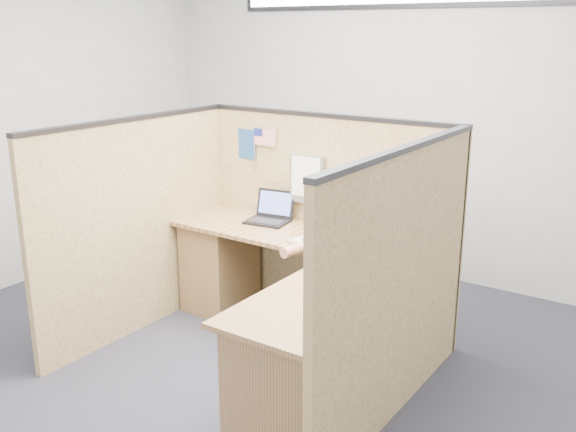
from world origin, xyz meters
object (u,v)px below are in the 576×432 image
Objects in this scene: l_desk at (292,304)px; mouse at (311,242)px; keyboard at (320,247)px; laptop at (272,214)px.

l_desk is 19.08× the size of mouse.
keyboard reaches higher than l_desk.
laptop is at bearing 150.04° from mouse.
laptop is 0.62m from mouse.
keyboard is 4.82× the size of mouse.
l_desk is 0.41m from keyboard.
laptop reaches higher than l_desk.
keyboard is at bearing 64.38° from l_desk.
l_desk is 0.85m from laptop.
keyboard is (0.09, 0.19, 0.35)m from l_desk.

